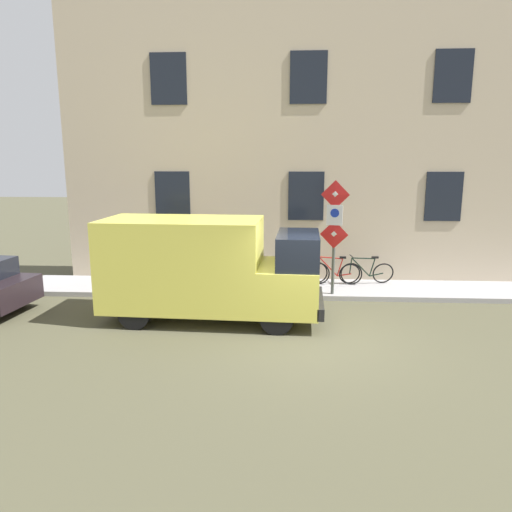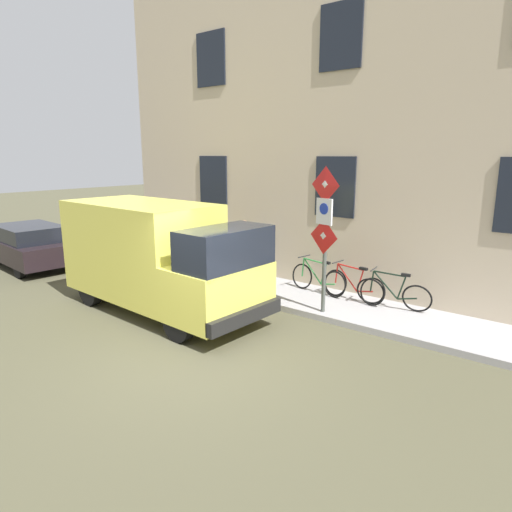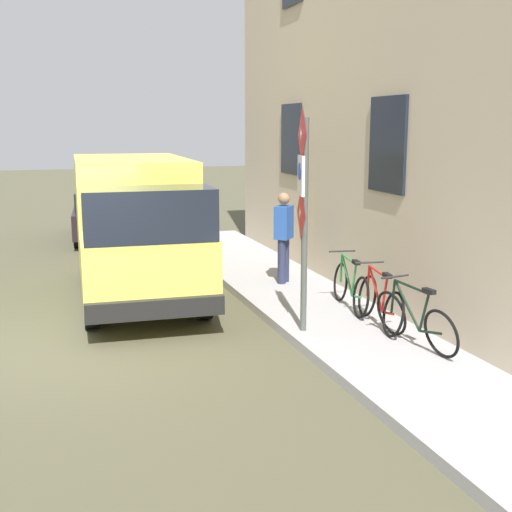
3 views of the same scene
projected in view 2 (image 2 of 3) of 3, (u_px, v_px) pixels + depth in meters
The scene contains 10 objects.
ground_plane at pixel (193, 360), 8.02m from camera, with size 80.00×80.00×0.00m, color #4B4834.
sidewalk_slab at pixel (312, 300), 11.11m from camera, with size 1.96×17.26×0.14m, color #9C999A.
building_facade at pixel (345, 122), 11.18m from camera, with size 0.75×15.26×8.73m.
sign_post_stacked at pixel (324, 224), 9.63m from camera, with size 0.20×0.55×3.09m.
delivery_van at pixel (157, 255), 10.33m from camera, with size 2.25×5.42×2.50m.
parked_hatchback at pixel (29, 245), 14.57m from camera, with size 2.10×4.14×1.38m.
bicycle_black at pixel (393, 293), 10.22m from camera, with size 0.48×1.72×0.89m.
bicycle_red at pixel (353, 285), 10.81m from camera, with size 0.48×1.72×0.89m.
bicycle_green at pixel (318, 278), 11.41m from camera, with size 0.47×1.71×0.89m.
pedestrian at pixel (245, 249), 12.26m from camera, with size 0.46×0.47×1.72m.
Camera 2 is at (-5.11, -5.48, 3.59)m, focal length 31.53 mm.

